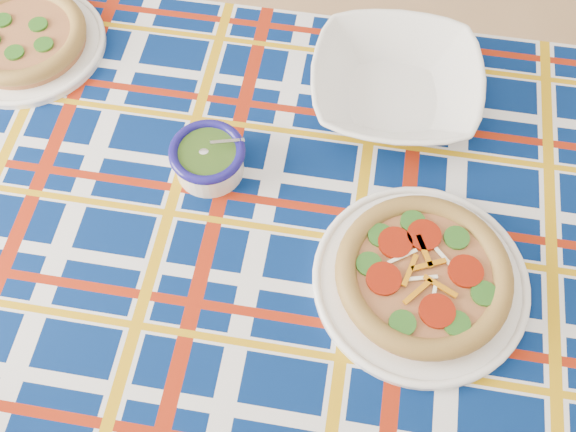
{
  "coord_description": "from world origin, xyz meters",
  "views": [
    {
      "loc": [
        0.07,
        -0.9,
        1.72
      ],
      "look_at": [
        0.1,
        -0.41,
        0.81
      ],
      "focal_mm": 40.0,
      "sensor_mm": 36.0,
      "label": 1
    }
  ],
  "objects_px": {
    "dining_table": "(303,281)",
    "pesto_bowl": "(208,157)",
    "main_focaccia_plate": "(423,275)",
    "serving_bowl": "(395,85)"
  },
  "relations": [
    {
      "from": "dining_table",
      "to": "pesto_bowl",
      "type": "distance_m",
      "value": 0.26
    },
    {
      "from": "pesto_bowl",
      "to": "dining_table",
      "type": "bearing_deg",
      "value": -50.92
    },
    {
      "from": "dining_table",
      "to": "pesto_bowl",
      "type": "xyz_separation_m",
      "value": [
        -0.15,
        0.18,
        0.12
      ]
    },
    {
      "from": "main_focaccia_plate",
      "to": "serving_bowl",
      "type": "height_order",
      "value": "serving_bowl"
    },
    {
      "from": "pesto_bowl",
      "to": "serving_bowl",
      "type": "height_order",
      "value": "pesto_bowl"
    },
    {
      "from": "dining_table",
      "to": "main_focaccia_plate",
      "type": "xyz_separation_m",
      "value": [
        0.18,
        -0.05,
        0.11
      ]
    },
    {
      "from": "serving_bowl",
      "to": "main_focaccia_plate",
      "type": "bearing_deg",
      "value": -91.43
    },
    {
      "from": "main_focaccia_plate",
      "to": "serving_bowl",
      "type": "xyz_separation_m",
      "value": [
        0.01,
        0.36,
        0.0
      ]
    },
    {
      "from": "dining_table",
      "to": "pesto_bowl",
      "type": "relative_size",
      "value": 14.73
    },
    {
      "from": "pesto_bowl",
      "to": "serving_bowl",
      "type": "bearing_deg",
      "value": 21.7
    }
  ]
}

